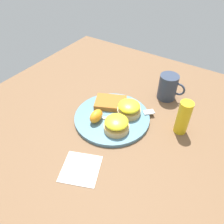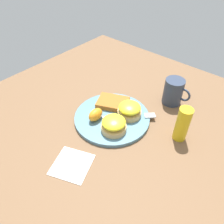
{
  "view_description": "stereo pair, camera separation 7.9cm",
  "coord_description": "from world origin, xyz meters",
  "px_view_note": "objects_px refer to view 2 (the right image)",
  "views": [
    {
      "loc": [
        0.32,
        -0.49,
        0.56
      ],
      "look_at": [
        0.0,
        0.0,
        0.03
      ],
      "focal_mm": 35.0,
      "sensor_mm": 36.0,
      "label": 1
    },
    {
      "loc": [
        0.38,
        -0.45,
        0.56
      ],
      "look_at": [
        0.0,
        0.0,
        0.03
      ],
      "focal_mm": 35.0,
      "sensor_mm": 36.0,
      "label": 2
    }
  ],
  "objects_px": {
    "hashbrown_patty": "(113,103)",
    "fork": "(133,116)",
    "condiment_bottle": "(182,124)",
    "cup": "(174,92)",
    "sandwich_benedict_left": "(114,125)",
    "orange_wedge": "(96,115)",
    "sandwich_benedict_right": "(130,110)"
  },
  "relations": [
    {
      "from": "sandwich_benedict_right",
      "to": "condiment_bottle",
      "type": "distance_m",
      "value": 0.19
    },
    {
      "from": "sandwich_benedict_left",
      "to": "fork",
      "type": "xyz_separation_m",
      "value": [
        0.01,
        0.1,
        -0.02
      ]
    },
    {
      "from": "condiment_bottle",
      "to": "fork",
      "type": "bearing_deg",
      "value": -169.43
    },
    {
      "from": "sandwich_benedict_right",
      "to": "hashbrown_patty",
      "type": "relative_size",
      "value": 0.75
    },
    {
      "from": "hashbrown_patty",
      "to": "orange_wedge",
      "type": "xyz_separation_m",
      "value": [
        0.01,
        -0.1,
        0.01
      ]
    },
    {
      "from": "cup",
      "to": "sandwich_benedict_left",
      "type": "bearing_deg",
      "value": -103.82
    },
    {
      "from": "cup",
      "to": "condiment_bottle",
      "type": "bearing_deg",
      "value": -53.33
    },
    {
      "from": "sandwich_benedict_left",
      "to": "sandwich_benedict_right",
      "type": "distance_m",
      "value": 0.09
    },
    {
      "from": "sandwich_benedict_right",
      "to": "orange_wedge",
      "type": "relative_size",
      "value": 1.46
    },
    {
      "from": "fork",
      "to": "condiment_bottle",
      "type": "relative_size",
      "value": 1.2
    },
    {
      "from": "hashbrown_patty",
      "to": "sandwich_benedict_right",
      "type": "bearing_deg",
      "value": -4.2
    },
    {
      "from": "fork",
      "to": "condiment_bottle",
      "type": "height_order",
      "value": "condiment_bottle"
    },
    {
      "from": "sandwich_benedict_left",
      "to": "sandwich_benedict_right",
      "type": "xyz_separation_m",
      "value": [
        -0.01,
        0.09,
        0.0
      ]
    },
    {
      "from": "sandwich_benedict_right",
      "to": "fork",
      "type": "height_order",
      "value": "sandwich_benedict_right"
    },
    {
      "from": "orange_wedge",
      "to": "cup",
      "type": "bearing_deg",
      "value": 61.64
    },
    {
      "from": "orange_wedge",
      "to": "condiment_bottle",
      "type": "xyz_separation_m",
      "value": [
        0.27,
        0.13,
        0.03
      ]
    },
    {
      "from": "sandwich_benedict_left",
      "to": "condiment_bottle",
      "type": "xyz_separation_m",
      "value": [
        0.18,
        0.13,
        0.02
      ]
    },
    {
      "from": "sandwich_benedict_left",
      "to": "cup",
      "type": "xyz_separation_m",
      "value": [
        0.07,
        0.28,
        0.01
      ]
    },
    {
      "from": "hashbrown_patty",
      "to": "fork",
      "type": "bearing_deg",
      "value": -3.38
    },
    {
      "from": "sandwich_benedict_left",
      "to": "condiment_bottle",
      "type": "height_order",
      "value": "condiment_bottle"
    },
    {
      "from": "fork",
      "to": "condiment_bottle",
      "type": "xyz_separation_m",
      "value": [
        0.17,
        0.03,
        0.05
      ]
    },
    {
      "from": "sandwich_benedict_right",
      "to": "condiment_bottle",
      "type": "bearing_deg",
      "value": 9.82
    },
    {
      "from": "sandwich_benedict_right",
      "to": "fork",
      "type": "relative_size",
      "value": 0.58
    },
    {
      "from": "condiment_bottle",
      "to": "cup",
      "type": "bearing_deg",
      "value": 126.67
    },
    {
      "from": "sandwich_benedict_left",
      "to": "cup",
      "type": "bearing_deg",
      "value": 76.18
    },
    {
      "from": "orange_wedge",
      "to": "condiment_bottle",
      "type": "bearing_deg",
      "value": 25.92
    },
    {
      "from": "fork",
      "to": "sandwich_benedict_right",
      "type": "bearing_deg",
      "value": -178.84
    },
    {
      "from": "orange_wedge",
      "to": "cup",
      "type": "distance_m",
      "value": 0.32
    },
    {
      "from": "sandwich_benedict_right",
      "to": "hashbrown_patty",
      "type": "distance_m",
      "value": 0.09
    },
    {
      "from": "sandwich_benedict_right",
      "to": "cup",
      "type": "distance_m",
      "value": 0.2
    },
    {
      "from": "cup",
      "to": "hashbrown_patty",
      "type": "bearing_deg",
      "value": -131.58
    },
    {
      "from": "orange_wedge",
      "to": "condiment_bottle",
      "type": "distance_m",
      "value": 0.3
    }
  ]
}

